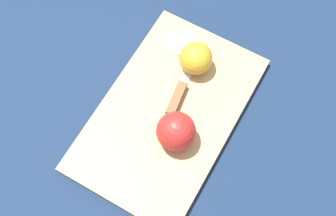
{
  "coord_description": "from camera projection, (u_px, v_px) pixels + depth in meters",
  "views": [
    {
      "loc": [
        -0.34,
        -0.11,
        0.85
      ],
      "look_at": [
        0.0,
        0.0,
        0.04
      ],
      "focal_mm": 50.0,
      "sensor_mm": 36.0,
      "label": 1
    }
  ],
  "objects": [
    {
      "name": "ground_plane",
      "position": [
        168.0,
        115.0,
        0.93
      ],
      "size": [
        4.0,
        4.0,
        0.0
      ],
      "primitive_type": "plane",
      "color": "#14233D"
    },
    {
      "name": "cutting_board",
      "position": [
        168.0,
        114.0,
        0.92
      ],
      "size": [
        0.45,
        0.32,
        0.02
      ],
      "color": "tan",
      "rests_on": "ground_plane"
    },
    {
      "name": "apple_half_left",
      "position": [
        176.0,
        131.0,
        0.85
      ],
      "size": [
        0.07,
        0.07,
        0.07
      ],
      "rotation": [
        0.0,
        0.0,
        2.27
      ],
      "color": "red",
      "rests_on": "cutting_board"
    },
    {
      "name": "apple_half_right",
      "position": [
        196.0,
        58.0,
        0.92
      ],
      "size": [
        0.07,
        0.07,
        0.07
      ],
      "rotation": [
        0.0,
        0.0,
        0.17
      ],
      "color": "gold",
      "rests_on": "cutting_board"
    },
    {
      "name": "knife",
      "position": [
        178.0,
        95.0,
        0.92
      ],
      "size": [
        0.15,
        0.02,
        0.02
      ],
      "rotation": [
        0.0,
        0.0,
        -0.05
      ],
      "color": "silver",
      "rests_on": "cutting_board"
    },
    {
      "name": "apple_slice",
      "position": [
        182.0,
        42.0,
        0.97
      ],
      "size": [
        0.06,
        0.06,
        0.0
      ],
      "color": "#EFE5C6",
      "rests_on": "cutting_board"
    }
  ]
}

